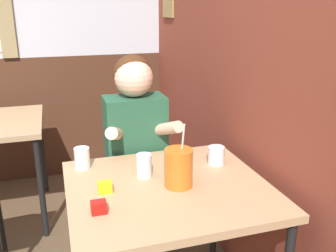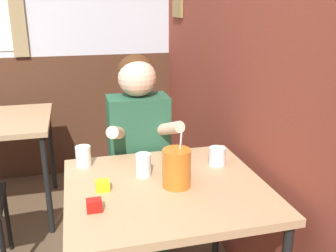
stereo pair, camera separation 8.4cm
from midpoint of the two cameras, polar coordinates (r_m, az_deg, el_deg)
name	(u,v)px [view 2 (the right image)]	position (r m, az deg, el deg)	size (l,w,h in m)	color
brick_wall_right	(220,34)	(2.42, 8.93, 13.67)	(0.08, 4.32, 2.70)	brown
back_wall	(37,25)	(3.42, -18.71, 14.33)	(5.24, 0.09, 2.70)	silver
main_table	(166,200)	(1.74, 1.13, -11.18)	(0.89, 0.81, 0.75)	tan
person_seated	(139,156)	(2.20, -3.35, -4.64)	(0.42, 0.41, 1.27)	#235138
cocktail_pitcher	(177,168)	(1.66, 2.78, -6.43)	(0.13, 0.13, 0.29)	#C6661E
glass_near_pitcher	(143,165)	(1.77, -2.42, -5.96)	(0.07, 0.07, 0.11)	silver
glass_center	(83,156)	(1.91, -11.55, -4.57)	(0.08, 0.08, 0.10)	silver
glass_far_side	(173,159)	(1.84, 2.15, -5.08)	(0.08, 0.08, 0.10)	silver
glass_by_brick	(217,156)	(1.91, 8.75, -4.59)	(0.08, 0.08, 0.09)	silver
condiment_ketchup	(94,205)	(1.51, -9.60, -11.86)	(0.06, 0.04, 0.05)	#B7140F
condiment_mustard	(103,185)	(1.66, -8.50, -8.96)	(0.06, 0.04, 0.05)	yellow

